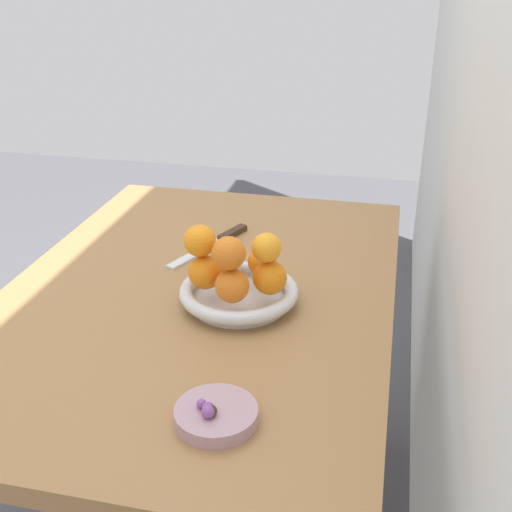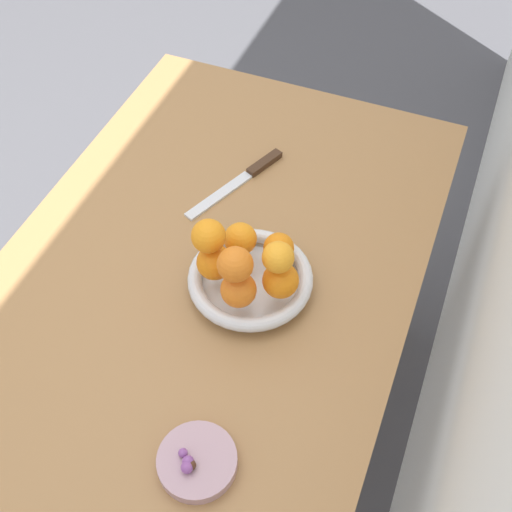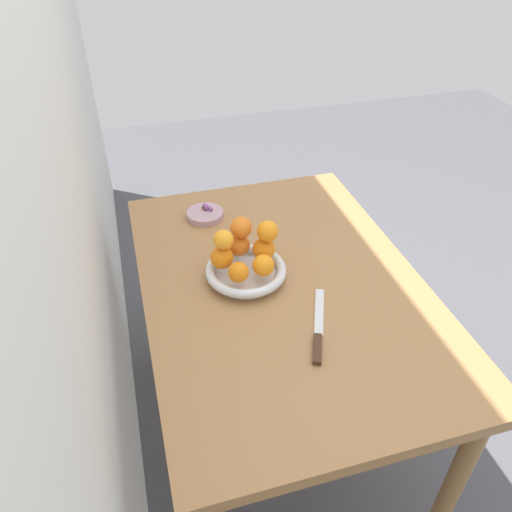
# 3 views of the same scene
# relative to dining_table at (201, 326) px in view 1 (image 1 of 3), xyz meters

# --- Properties ---
(wall_back) EXTENTS (4.00, 0.05, 2.50)m
(wall_back) POSITION_rel_dining_table_xyz_m (0.00, 0.51, 0.60)
(wall_back) COLOR silver
(wall_back) RESTS_ON ground_plane
(dining_table) EXTENTS (1.10, 0.76, 0.74)m
(dining_table) POSITION_rel_dining_table_xyz_m (0.00, 0.00, 0.00)
(dining_table) COLOR #9E7042
(dining_table) RESTS_ON ground_plane
(fruit_bowl) EXTENTS (0.22, 0.22, 0.04)m
(fruit_bowl) POSITION_rel_dining_table_xyz_m (0.04, 0.09, 0.11)
(fruit_bowl) COLOR silver
(fruit_bowl) RESTS_ON dining_table
(candy_dish) EXTENTS (0.12, 0.12, 0.02)m
(candy_dish) POSITION_rel_dining_table_xyz_m (0.38, 0.14, 0.10)
(candy_dish) COLOR #B28C99
(candy_dish) RESTS_ON dining_table
(orange_0) EXTENTS (0.06, 0.06, 0.06)m
(orange_0) POSITION_rel_dining_table_xyz_m (0.06, 0.15, 0.16)
(orange_0) COLOR orange
(orange_0) RESTS_ON fruit_bowl
(orange_1) EXTENTS (0.06, 0.06, 0.06)m
(orange_1) POSITION_rel_dining_table_xyz_m (-0.01, 0.13, 0.16)
(orange_1) COLOR orange
(orange_1) RESTS_ON fruit_bowl
(orange_2) EXTENTS (0.06, 0.06, 0.06)m
(orange_2) POSITION_rel_dining_table_xyz_m (-0.00, 0.06, 0.16)
(orange_2) COLOR orange
(orange_2) RESTS_ON fruit_bowl
(orange_3) EXTENTS (0.06, 0.06, 0.06)m
(orange_3) POSITION_rel_dining_table_xyz_m (0.07, 0.03, 0.16)
(orange_3) COLOR orange
(orange_3) RESTS_ON fruit_bowl
(orange_4) EXTENTS (0.06, 0.06, 0.06)m
(orange_4) POSITION_rel_dining_table_xyz_m (0.10, 0.10, 0.16)
(orange_4) COLOR orange
(orange_4) RESTS_ON fruit_bowl
(orange_5) EXTENTS (0.06, 0.06, 0.06)m
(orange_5) POSITION_rel_dining_table_xyz_m (0.06, 0.03, 0.22)
(orange_5) COLOR orange
(orange_5) RESTS_ON orange_3
(orange_6) EXTENTS (0.06, 0.06, 0.06)m
(orange_6) POSITION_rel_dining_table_xyz_m (0.10, 0.09, 0.22)
(orange_6) COLOR orange
(orange_6) RESTS_ON orange_4
(orange_7) EXTENTS (0.05, 0.05, 0.05)m
(orange_7) POSITION_rel_dining_table_xyz_m (0.06, 0.15, 0.22)
(orange_7) COLOR orange
(orange_7) RESTS_ON orange_0
(candy_ball_0) EXTENTS (0.02, 0.02, 0.02)m
(candy_ball_0) POSITION_rel_dining_table_xyz_m (0.39, 0.14, 0.12)
(candy_ball_0) COLOR #472819
(candy_ball_0) RESTS_ON candy_dish
(candy_ball_1) EXTENTS (0.02, 0.02, 0.02)m
(candy_ball_1) POSITION_rel_dining_table_xyz_m (0.40, 0.14, 0.12)
(candy_ball_1) COLOR #8C4C99
(candy_ball_1) RESTS_ON candy_dish
(candy_ball_2) EXTENTS (0.02, 0.02, 0.02)m
(candy_ball_2) POSITION_rel_dining_table_xyz_m (0.39, 0.13, 0.12)
(candy_ball_2) COLOR #8C4C99
(candy_ball_2) RESTS_ON candy_dish
(candy_ball_3) EXTENTS (0.01, 0.01, 0.01)m
(candy_ball_3) POSITION_rel_dining_table_xyz_m (0.38, 0.12, 0.12)
(candy_ball_3) COLOR #8C4C99
(candy_ball_3) RESTS_ON candy_dish
(knife) EXTENTS (0.25, 0.12, 0.01)m
(knife) POSITION_rel_dining_table_xyz_m (-0.21, -0.03, 0.09)
(knife) COLOR #3F2819
(knife) RESTS_ON dining_table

